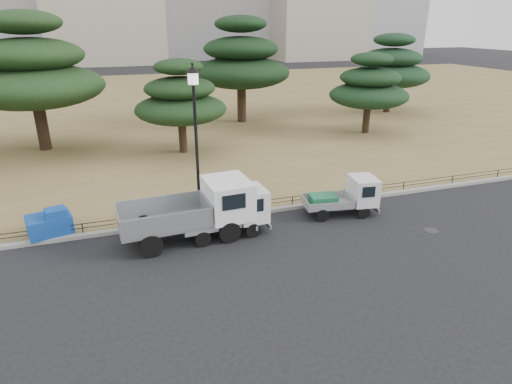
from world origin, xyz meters
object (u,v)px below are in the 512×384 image
object	(u,v)px
street_lamp	(195,118)
tarp_pile	(50,223)
truck_kei_rear	(346,196)
truck_kei_front	(231,213)
truck_large	(195,208)

from	to	relation	value
street_lamp	tarp_pile	bearing A→B (deg)	177.89
truck_kei_rear	truck_kei_front	bearing A→B (deg)	-169.31
truck_large	truck_kei_rear	world-z (taller)	truck_large
truck_kei_front	truck_kei_rear	distance (m)	5.28
tarp_pile	truck_large	bearing A→B (deg)	-18.69
truck_kei_front	truck_kei_rear	bearing A→B (deg)	-1.00
truck_large	street_lamp	world-z (taller)	street_lamp
truck_large	street_lamp	size ratio (longest dim) A/B	0.83
street_lamp	tarp_pile	distance (m)	7.05
truck_kei_front	tarp_pile	world-z (taller)	truck_kei_front
truck_kei_rear	tarp_pile	distance (m)	12.25
street_lamp	tarp_pile	size ratio (longest dim) A/B	3.39
truck_kei_rear	street_lamp	bearing A→B (deg)	174.58
truck_large	truck_kei_rear	xyz separation A→B (m)	(6.69, 0.12, -0.40)
tarp_pile	truck_kei_front	bearing A→B (deg)	-15.88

